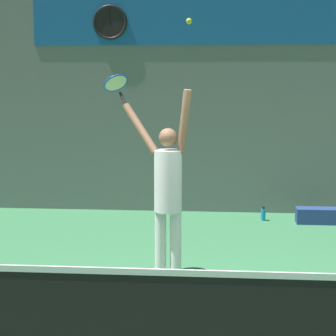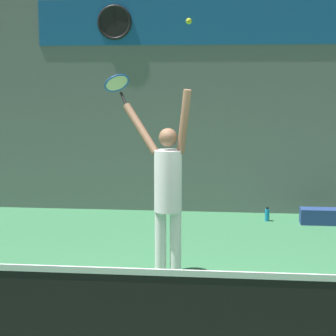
{
  "view_description": "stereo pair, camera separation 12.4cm",
  "coord_description": "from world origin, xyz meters",
  "px_view_note": "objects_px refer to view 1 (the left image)",
  "views": [
    {
      "loc": [
        0.3,
        -5.46,
        2.35
      ],
      "look_at": [
        -0.28,
        1.22,
        1.38
      ],
      "focal_mm": 65.0,
      "sensor_mm": 36.0,
      "label": 1
    },
    {
      "loc": [
        0.42,
        -5.45,
        2.35
      ],
      "look_at": [
        -0.28,
        1.22,
        1.38
      ],
      "focal_mm": 65.0,
      "sensor_mm": 36.0,
      "label": 2
    }
  ],
  "objects_px": {
    "tennis_ball": "(189,21)",
    "water_bottle": "(263,214)",
    "scoreboard_clock": "(110,22)",
    "tennis_racket": "(116,84)",
    "tennis_player": "(167,190)",
    "equipment_bag": "(320,216)"
  },
  "relations": [
    {
      "from": "tennis_ball",
      "to": "water_bottle",
      "type": "distance_m",
      "value": 4.72
    },
    {
      "from": "scoreboard_clock",
      "to": "tennis_ball",
      "type": "bearing_deg",
      "value": -68.99
    },
    {
      "from": "tennis_ball",
      "to": "tennis_racket",
      "type": "bearing_deg",
      "value": 146.35
    },
    {
      "from": "scoreboard_clock",
      "to": "tennis_racket",
      "type": "xyz_separation_m",
      "value": [
        0.72,
        -3.59,
        -1.06
      ]
    },
    {
      "from": "scoreboard_clock",
      "to": "tennis_ball",
      "type": "xyz_separation_m",
      "value": [
        1.61,
        -4.18,
        -0.39
      ]
    },
    {
      "from": "tennis_player",
      "to": "water_bottle",
      "type": "height_order",
      "value": "tennis_player"
    },
    {
      "from": "tennis_player",
      "to": "tennis_ball",
      "type": "xyz_separation_m",
      "value": [
        0.24,
        -0.12,
        1.84
      ]
    },
    {
      "from": "tennis_racket",
      "to": "water_bottle",
      "type": "height_order",
      "value": "tennis_racket"
    },
    {
      "from": "tennis_player",
      "to": "tennis_ball",
      "type": "height_order",
      "value": "tennis_ball"
    },
    {
      "from": "scoreboard_clock",
      "to": "water_bottle",
      "type": "bearing_deg",
      "value": -12.29
    },
    {
      "from": "scoreboard_clock",
      "to": "tennis_player",
      "type": "height_order",
      "value": "scoreboard_clock"
    },
    {
      "from": "tennis_racket",
      "to": "water_bottle",
      "type": "distance_m",
      "value": 4.21
    },
    {
      "from": "tennis_ball",
      "to": "scoreboard_clock",
      "type": "bearing_deg",
      "value": 111.01
    },
    {
      "from": "tennis_ball",
      "to": "water_bottle",
      "type": "height_order",
      "value": "tennis_ball"
    },
    {
      "from": "tennis_racket",
      "to": "tennis_ball",
      "type": "bearing_deg",
      "value": -33.65
    },
    {
      "from": "tennis_player",
      "to": "tennis_racket",
      "type": "distance_m",
      "value": 1.42
    },
    {
      "from": "scoreboard_clock",
      "to": "equipment_bag",
      "type": "relative_size",
      "value": 0.78
    },
    {
      "from": "tennis_ball",
      "to": "equipment_bag",
      "type": "bearing_deg",
      "value": 59.91
    },
    {
      "from": "water_bottle",
      "to": "equipment_bag",
      "type": "height_order",
      "value": "equipment_bag"
    },
    {
      "from": "water_bottle",
      "to": "equipment_bag",
      "type": "bearing_deg",
      "value": -7.91
    },
    {
      "from": "scoreboard_clock",
      "to": "tennis_racket",
      "type": "relative_size",
      "value": 1.54
    },
    {
      "from": "tennis_racket",
      "to": "tennis_ball",
      "type": "relative_size",
      "value": 6.18
    }
  ]
}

